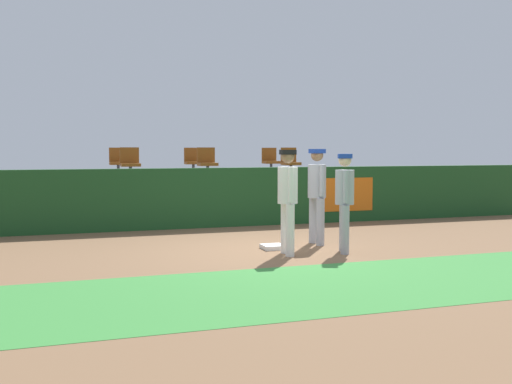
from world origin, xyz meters
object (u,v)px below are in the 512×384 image
Objects in this scene: seat_front_center at (207,161)px; seat_front_right at (290,161)px; first_base at (273,247)px; seat_back_center at (193,160)px; player_runner_visitor at (317,189)px; player_fielder_home at (288,194)px; seat_back_left at (118,161)px; seat_front_left at (130,162)px; player_coach_visitor at (345,196)px; seat_back_right at (270,160)px.

seat_front_center is 2.34m from seat_front_right.
seat_back_center is at bearing 90.63° from first_base.
seat_front_center is at bearing -168.34° from player_runner_visitor.
seat_back_center and seat_front_center have the same top height.
player_fielder_home is (0.05, -0.63, 1.03)m from first_base.
seat_front_center is at bearing -172.63° from player_fielder_home.
seat_back_left is 1.80m from seat_front_left.
seat_back_center is (-1.16, 7.39, 0.51)m from player_coach_visitor.
seat_back_center reaches higher than player_fielder_home.
player_coach_visitor is at bearing 2.96° from player_runner_visitor.
seat_back_left is at bearing -154.98° from player_runner_visitor.
seat_back_left reaches higher than player_fielder_home.
seat_back_left is 1.00× the size of seat_front_right.
player_fielder_home is at bearing -76.00° from player_coach_visitor.
seat_back_right is 1.00× the size of seat_front_center.
player_fielder_home reaches higher than player_coach_visitor.
seat_front_right is (1.26, 4.57, 0.46)m from player_runner_visitor.
seat_back_left is 4.82m from seat_front_right.
seat_front_right is 4.33m from seat_front_left.
seat_front_right is at bearing -170.65° from player_coach_visitor.
seat_back_center is 2.95m from seat_front_right.
seat_back_left is (-2.21, 6.63, 1.50)m from first_base.
player_fielder_home is at bearing -48.94° from player_runner_visitor.
seat_back_right is at bearing 168.54° from player_fielder_home.
seat_back_center and seat_front_left have the same top height.
seat_back_left is at bearing -156.75° from player_fielder_home.
seat_back_center is 1.80m from seat_front_center.
seat_back_left is at bearing 94.30° from seat_front_left.
player_runner_visitor is 2.22× the size of seat_front_left.
seat_back_right reaches higher than first_base.
seat_front_left is (-1.99, 0.00, 0.00)m from seat_front_center.
seat_front_center is 1.99m from seat_front_left.
first_base is 0.22× the size of player_coach_visitor.
player_fielder_home is 7.28m from seat_back_center.
seat_front_center reaches higher than player_runner_visitor.
seat_back_right is (2.33, 6.63, 1.50)m from first_base.
seat_front_left reaches higher than player_runner_visitor.
seat_back_left reaches higher than player_runner_visitor.
first_base is 0.48× the size of seat_front_right.
player_coach_visitor is at bearing -65.99° from seat_back_left.
player_runner_visitor is 6.48m from seat_back_center.
player_runner_visitor is 1.05× the size of player_coach_visitor.
seat_front_left is (0.14, -1.80, 0.00)m from seat_back_left.
player_fielder_home is 0.99× the size of player_runner_visitor.
seat_front_right is at bearing -37.66° from seat_back_center.
seat_back_right and seat_back_left have the same top height.
player_runner_visitor is (1.00, 0.25, 1.04)m from first_base.
seat_front_right is (2.26, 4.83, 1.50)m from first_base.
player_runner_visitor reaches higher than first_base.
first_base is at bearing -77.52° from player_runner_visitor.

